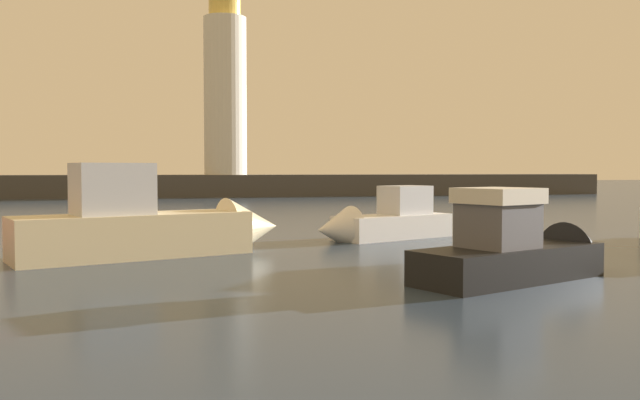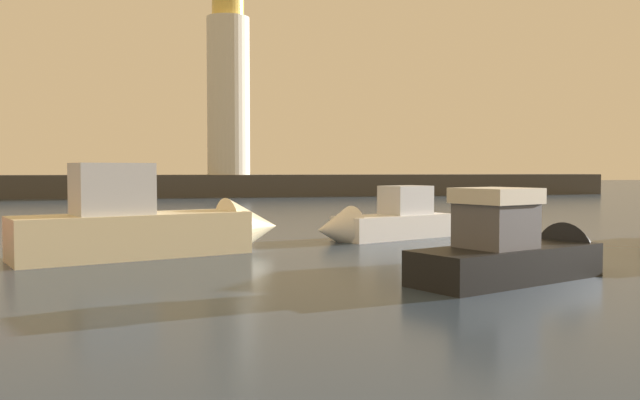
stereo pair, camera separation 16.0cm
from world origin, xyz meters
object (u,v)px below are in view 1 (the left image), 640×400
(lighthouse, at_px, (225,84))
(motorboat_1, at_px, (379,222))
(motorboat_2, at_px, (531,251))
(motorboat_0, at_px, (160,226))

(lighthouse, bearing_deg, motorboat_1, -87.41)
(motorboat_1, xyz_separation_m, motorboat_2, (0.74, -9.12, 0.01))
(motorboat_0, relative_size, motorboat_2, 1.32)
(lighthouse, relative_size, motorboat_1, 2.99)
(motorboat_0, distance_m, motorboat_1, 8.23)
(lighthouse, xyz_separation_m, motorboat_0, (-5.90, -42.88, -9.53))
(lighthouse, relative_size, motorboat_0, 2.14)
(lighthouse, relative_size, motorboat_2, 2.83)
(motorboat_0, xyz_separation_m, motorboat_1, (7.71, 2.85, -0.25))
(motorboat_1, bearing_deg, motorboat_0, -159.73)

